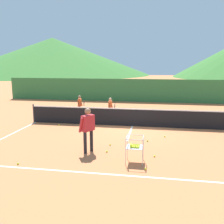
# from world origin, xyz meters

# --- Properties ---
(ground_plane) EXTENTS (120.00, 120.00, 0.00)m
(ground_plane) POSITION_xyz_m (0.00, 0.00, 0.00)
(ground_plane) COLOR #C67042
(line_baseline_near) EXTENTS (11.19, 0.08, 0.01)m
(line_baseline_near) POSITION_xyz_m (0.00, -6.02, 0.00)
(line_baseline_near) COLOR white
(line_baseline_near) RESTS_ON ground
(line_baseline_far) EXTENTS (11.19, 0.08, 0.01)m
(line_baseline_far) POSITION_xyz_m (0.00, 4.73, 0.00)
(line_baseline_far) COLOR white
(line_baseline_far) RESTS_ON ground
(line_sideline_west) EXTENTS (0.08, 10.74, 0.01)m
(line_sideline_west) POSITION_xyz_m (-5.59, 0.00, 0.00)
(line_sideline_west) COLOR white
(line_sideline_west) RESTS_ON ground
(line_service_center) EXTENTS (0.08, 5.33, 0.01)m
(line_service_center) POSITION_xyz_m (0.00, 0.00, 0.00)
(line_service_center) COLOR white
(line_service_center) RESTS_ON ground
(tennis_net) EXTENTS (11.45, 0.08, 1.05)m
(tennis_net) POSITION_xyz_m (0.00, 0.00, 0.50)
(tennis_net) COLOR #333338
(tennis_net) RESTS_ON ground
(instructor) EXTENTS (0.57, 0.84, 1.71)m
(instructor) POSITION_xyz_m (-1.32, -4.22, 1.03)
(instructor) COLOR black
(instructor) RESTS_ON ground
(student_0) EXTENTS (0.48, 0.61, 1.36)m
(student_0) POSITION_xyz_m (-3.49, 1.89, 0.82)
(student_0) COLOR navy
(student_0) RESTS_ON ground
(student_1) EXTENTS (0.43, 0.62, 1.33)m
(student_1) POSITION_xyz_m (-1.45, 1.43, 0.80)
(student_1) COLOR black
(student_1) RESTS_ON ground
(ball_cart) EXTENTS (0.58, 0.58, 0.90)m
(ball_cart) POSITION_xyz_m (0.49, -4.94, 0.58)
(ball_cart) COLOR #B7B7BC
(ball_cart) RESTS_ON ground
(tennis_ball_0) EXTENTS (0.07, 0.07, 0.07)m
(tennis_ball_0) POSITION_xyz_m (-0.63, -3.37, 0.03)
(tennis_ball_0) COLOR yellow
(tennis_ball_0) RESTS_ON ground
(tennis_ball_1) EXTENTS (0.07, 0.07, 0.07)m
(tennis_ball_1) POSITION_xyz_m (0.88, -2.57, 0.03)
(tennis_ball_1) COLOR yellow
(tennis_ball_1) RESTS_ON ground
(tennis_ball_3) EXTENTS (0.07, 0.07, 0.07)m
(tennis_ball_3) POSITION_xyz_m (1.18, -4.33, 0.03)
(tennis_ball_3) COLOR yellow
(tennis_ball_3) RESTS_ON ground
(tennis_ball_4) EXTENTS (0.07, 0.07, 0.07)m
(tennis_ball_4) POSITION_xyz_m (-0.61, -4.16, 0.03)
(tennis_ball_4) COLOR yellow
(tennis_ball_4) RESTS_ON ground
(tennis_ball_5) EXTENTS (0.07, 0.07, 0.07)m
(tennis_ball_5) POSITION_xyz_m (0.90, -5.50, 0.03)
(tennis_ball_5) COLOR yellow
(tennis_ball_5) RESTS_ON ground
(tennis_ball_7) EXTENTS (0.07, 0.07, 0.07)m
(tennis_ball_7) POSITION_xyz_m (-3.96, -0.54, 0.03)
(tennis_ball_7) COLOR yellow
(tennis_ball_7) RESTS_ON ground
(tennis_ball_8) EXTENTS (0.07, 0.07, 0.07)m
(tennis_ball_8) POSITION_xyz_m (1.65, -1.76, 0.03)
(tennis_ball_8) COLOR yellow
(tennis_ball_8) RESTS_ON ground
(tennis_ball_9) EXTENTS (0.07, 0.07, 0.07)m
(tennis_ball_9) POSITION_xyz_m (-3.34, -5.79, 0.03)
(tennis_ball_9) COLOR yellow
(tennis_ball_9) RESTS_ON ground
(windscreen_fence) EXTENTS (24.61, 0.08, 2.00)m
(windscreen_fence) POSITION_xyz_m (0.00, 8.73, 1.00)
(windscreen_fence) COLOR #33753D
(windscreen_fence) RESTS_ON ground
(hill_0) EXTENTS (58.00, 58.00, 10.83)m
(hill_0) POSITION_xyz_m (-29.13, 59.07, 5.41)
(hill_0) COLOR #38702D
(hill_0) RESTS_ON ground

